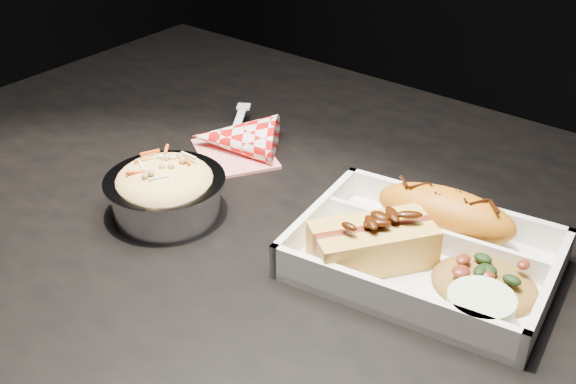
# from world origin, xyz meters

# --- Properties ---
(dining_table) EXTENTS (1.20, 0.80, 0.75)m
(dining_table) POSITION_xyz_m (0.00, 0.00, 0.66)
(dining_table) COLOR black
(dining_table) RESTS_ON ground
(food_tray) EXTENTS (0.27, 0.21, 0.04)m
(food_tray) POSITION_xyz_m (0.14, 0.00, 0.76)
(food_tray) COLOR silver
(food_tray) RESTS_ON dining_table
(fried_pastry) EXTENTS (0.16, 0.08, 0.05)m
(fried_pastry) POSITION_xyz_m (0.13, 0.06, 0.78)
(fried_pastry) COLOR #C46C13
(fried_pastry) RESTS_ON food_tray
(hotdog) EXTENTS (0.12, 0.13, 0.06)m
(hotdog) POSITION_xyz_m (0.10, -0.03, 0.78)
(hotdog) COLOR gold
(hotdog) RESTS_ON food_tray
(fried_rice_mound) EXTENTS (0.11, 0.10, 0.03)m
(fried_rice_mound) POSITION_xyz_m (0.21, 0.00, 0.77)
(fried_rice_mound) COLOR olive
(fried_rice_mound) RESTS_ON food_tray
(cupcake_liner) EXTENTS (0.06, 0.06, 0.03)m
(cupcake_liner) POSITION_xyz_m (0.22, -0.05, 0.77)
(cupcake_liner) COLOR beige
(cupcake_liner) RESTS_ON food_tray
(foil_coleslaw_cup) EXTENTS (0.13, 0.13, 0.07)m
(foil_coleslaw_cup) POSITION_xyz_m (-0.13, -0.09, 0.78)
(foil_coleslaw_cup) COLOR silver
(foil_coleslaw_cup) RESTS_ON dining_table
(napkin_fork) EXTENTS (0.15, 0.17, 0.10)m
(napkin_fork) POSITION_xyz_m (-0.18, 0.08, 0.77)
(napkin_fork) COLOR red
(napkin_fork) RESTS_ON dining_table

